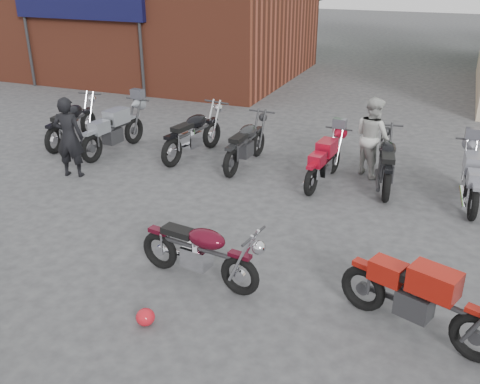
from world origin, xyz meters
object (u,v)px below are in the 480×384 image
at_px(row_bike_0, 71,120).
at_px(row_bike_5, 387,159).
at_px(helmet, 145,317).
at_px(row_bike_3, 246,141).
at_px(row_bike_6, 472,176).
at_px(vintage_motorcycle, 200,248).
at_px(sportbike, 422,294).
at_px(person_dark, 69,137).
at_px(row_bike_1, 114,127).
at_px(person_light, 372,137).
at_px(row_bike_4, 324,159).
at_px(row_bike_2, 193,131).

xyz_separation_m(row_bike_0, row_bike_5, (7.59, 0.13, -0.01)).
distance_m(helmet, row_bike_3, 5.82).
relative_size(row_bike_5, row_bike_6, 1.04).
xyz_separation_m(vintage_motorcycle, row_bike_5, (1.91, 4.53, 0.03)).
bearing_deg(sportbike, row_bike_6, 103.27).
bearing_deg(person_dark, row_bike_5, -176.85).
xyz_separation_m(row_bike_3, row_bike_6, (4.62, -0.28, -0.02)).
height_order(row_bike_3, row_bike_5, row_bike_5).
height_order(sportbike, row_bike_6, sportbike).
height_order(row_bike_1, row_bike_6, row_bike_1).
bearing_deg(sportbike, person_light, 126.01).
height_order(vintage_motorcycle, row_bike_0, row_bike_0).
bearing_deg(row_bike_6, vintage_motorcycle, 135.91).
bearing_deg(row_bike_0, sportbike, -122.47).
relative_size(row_bike_1, row_bike_4, 1.14).
bearing_deg(row_bike_0, row_bike_3, -93.05).
bearing_deg(row_bike_6, row_bike_1, 85.43).
xyz_separation_m(person_dark, row_bike_0, (-1.37, 1.77, -0.25)).
relative_size(person_dark, row_bike_0, 0.83).
distance_m(row_bike_0, row_bike_4, 6.40).
distance_m(helmet, row_bike_4, 5.48).
distance_m(row_bike_2, row_bike_5, 4.38).
relative_size(person_light, row_bike_6, 0.87).
bearing_deg(row_bike_3, helmet, -168.50).
height_order(person_light, row_bike_3, person_light).
height_order(row_bike_1, row_bike_2, row_bike_2).
bearing_deg(vintage_motorcycle, row_bike_5, 74.93).
xyz_separation_m(helmet, row_bike_2, (-2.25, 5.84, 0.50)).
height_order(helmet, row_bike_4, row_bike_4).
distance_m(person_dark, row_bike_5, 6.50).
relative_size(helmet, row_bike_2, 0.11).
bearing_deg(row_bike_1, row_bike_4, -84.71).
height_order(person_dark, row_bike_1, person_dark).
bearing_deg(row_bike_2, row_bike_4, -88.25).
bearing_deg(vintage_motorcycle, sportbike, 6.64).
height_order(vintage_motorcycle, row_bike_2, row_bike_2).
distance_m(sportbike, row_bike_3, 6.18).
xyz_separation_m(vintage_motorcycle, sportbike, (2.97, -0.06, 0.04)).
bearing_deg(row_bike_6, sportbike, 168.18).
bearing_deg(row_bike_4, row_bike_3, 85.40).
relative_size(row_bike_2, row_bike_5, 1.06).
xyz_separation_m(row_bike_2, row_bike_5, (4.37, -0.15, -0.03)).
height_order(vintage_motorcycle, sportbike, sportbike).
distance_m(person_light, row_bike_4, 1.21).
height_order(vintage_motorcycle, person_dark, person_dark).
height_order(row_bike_2, row_bike_3, row_bike_2).
bearing_deg(person_light, row_bike_6, -159.67).
relative_size(vintage_motorcycle, row_bike_4, 1.02).
xyz_separation_m(helmet, person_dark, (-4.09, 3.79, 0.74)).
relative_size(vintage_motorcycle, row_bike_1, 0.90).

